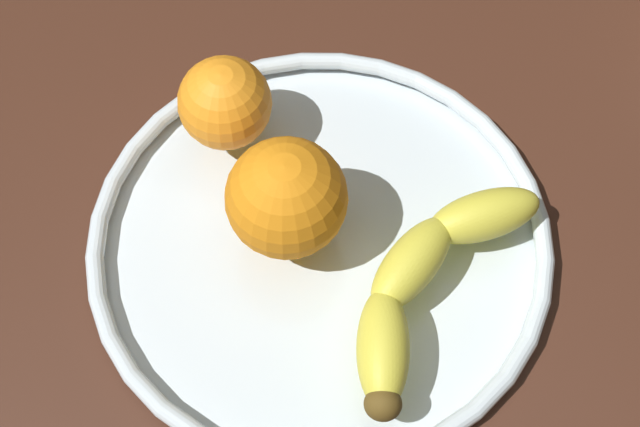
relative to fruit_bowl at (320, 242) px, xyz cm
name	(u,v)px	position (x,y,z in cm)	size (l,w,h in cm)	color
ground_plane	(320,261)	(0.00, 0.00, -2.92)	(144.47, 144.47, 4.00)	#422317
fruit_bowl	(320,242)	(0.00, 0.00, 0.00)	(30.26, 30.26, 1.80)	silver
banana	(426,279)	(1.68, 7.27, 2.46)	(18.31, 10.24, 3.15)	yellow
orange_center	(288,194)	(-0.33, -2.14, 4.68)	(7.59, 7.59, 7.59)	orange
orange_front_right	(225,103)	(-5.94, -8.39, 4.00)	(6.24, 6.24, 6.24)	orange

